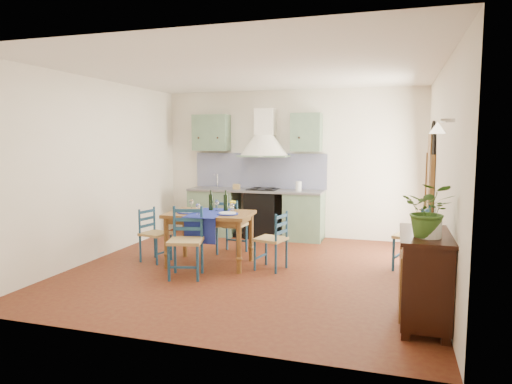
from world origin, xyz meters
TOP-DOWN VIEW (x-y plane):
  - floor at (0.00, 0.00)m, footprint 5.00×5.00m
  - back_wall at (-0.47, 2.29)m, footprint 5.00×0.96m
  - right_wall at (2.50, 0.28)m, footprint 0.26×5.00m
  - left_wall at (-2.50, 0.00)m, footprint 0.04×5.00m
  - ceiling at (0.00, 0.00)m, footprint 5.00×5.00m
  - dining_table at (-0.66, 0.08)m, footprint 1.28×0.97m
  - chair_near at (-0.74, -0.57)m, footprint 0.54×0.54m
  - chair_far at (-0.59, 0.79)m, footprint 0.46×0.46m
  - chair_left at (-1.56, 0.02)m, footprint 0.45×0.45m
  - chair_right at (0.30, 0.09)m, footprint 0.47×0.47m
  - chair_spare at (2.23, 0.63)m, footprint 0.55×0.55m
  - sideboard at (2.26, -1.34)m, footprint 0.50×1.05m
  - potted_plant at (2.27, -1.54)m, footprint 0.54×0.49m

SIDE VIEW (x-z plane):
  - floor at x=0.00m, z-range 0.00..0.00m
  - chair_left at x=-1.56m, z-range 0.01..0.83m
  - chair_right at x=0.30m, z-range 0.01..0.86m
  - chair_far at x=-0.59m, z-range 0.02..0.92m
  - chair_spare at x=2.23m, z-range 0.02..0.95m
  - chair_near at x=-0.74m, z-range 0.02..0.97m
  - sideboard at x=2.26m, z-range 0.04..0.98m
  - dining_table at x=-0.66m, z-range 0.15..1.25m
  - back_wall at x=-0.47m, z-range -0.35..2.45m
  - potted_plant at x=2.27m, z-range 0.94..1.46m
  - right_wall at x=2.50m, z-range -0.06..2.74m
  - left_wall at x=-2.50m, z-range 0.00..2.80m
  - ceiling at x=0.00m, z-range 2.80..2.81m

